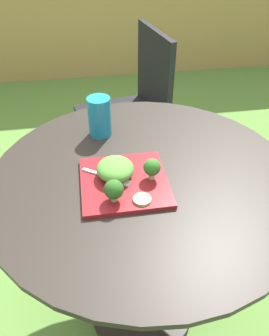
{
  "coord_description": "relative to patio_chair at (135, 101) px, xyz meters",
  "views": [
    {
      "loc": [
        -0.15,
        -0.77,
        1.4
      ],
      "look_at": [
        -0.03,
        -0.02,
        0.8
      ],
      "focal_mm": 36.01,
      "sensor_mm": 36.0,
      "label": 1
    }
  ],
  "objects": [
    {
      "name": "patio_table",
      "position": [
        -0.12,
        -0.91,
        -0.03
      ],
      "size": [
        0.93,
        0.93,
        0.76
      ],
      "color": "#28231E",
      "rests_on": "ground_plane"
    },
    {
      "name": "ground_plane",
      "position": [
        -0.12,
        -0.91,
        -0.53
      ],
      "size": [
        12.0,
        12.0,
        0.0
      ],
      "primitive_type": "plane",
      "color": "#568438"
    },
    {
      "name": "fork",
      "position": [
        -0.22,
        -0.93,
        0.25
      ],
      "size": [
        0.14,
        0.1,
        0.0
      ],
      "color": "silver",
      "rests_on": "salad_plate"
    },
    {
      "name": "patio_chair",
      "position": [
        0.0,
        0.0,
        0.0
      ],
      "size": [
        0.52,
        0.52,
        0.9
      ],
      "color": "black",
      "rests_on": "ground_plane"
    },
    {
      "name": "broccoli_floret_1",
      "position": [
        -0.11,
        -0.95,
        0.28
      ],
      "size": [
        0.05,
        0.05,
        0.07
      ],
      "color": "#99B770",
      "rests_on": "salad_plate"
    },
    {
      "name": "drinking_glass",
      "position": [
        -0.23,
        -0.67,
        0.29
      ],
      "size": [
        0.08,
        0.08,
        0.14
      ],
      "color": "teal",
      "rests_on": "patio_table"
    },
    {
      "name": "cucumber_slice_0",
      "position": [
        -0.15,
        -1.03,
        0.25
      ],
      "size": [
        0.05,
        0.05,
        0.01
      ],
      "primitive_type": "cylinder",
      "color": "#8EB766",
      "rests_on": "salad_plate"
    },
    {
      "name": "lettuce_mound",
      "position": [
        -0.21,
        -0.92,
        0.27
      ],
      "size": [
        0.11,
        0.11,
        0.05
      ],
      "primitive_type": "ellipsoid",
      "color": "#519338",
      "rests_on": "salad_plate"
    },
    {
      "name": "salad_plate",
      "position": [
        -0.19,
        -0.95,
        0.24
      ],
      "size": [
        0.25,
        0.25,
        0.01
      ],
      "primitive_type": "cube",
      "color": "maroon",
      "rests_on": "patio_table"
    },
    {
      "name": "broccoli_floret_0",
      "position": [
        -0.22,
        -1.02,
        0.28
      ],
      "size": [
        0.05,
        0.05,
        0.06
      ],
      "color": "#99B770",
      "rests_on": "salad_plate"
    }
  ]
}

